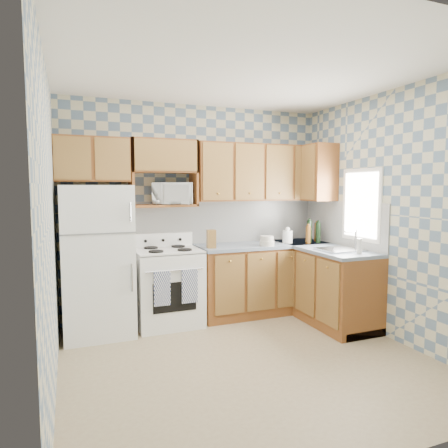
{
  "coord_description": "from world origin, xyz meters",
  "views": [
    {
      "loc": [
        -1.56,
        -3.36,
        1.66
      ],
      "look_at": [
        0.05,
        0.75,
        1.25
      ],
      "focal_mm": 32.0,
      "sensor_mm": 36.0,
      "label": 1
    }
  ],
  "objects_px": {
    "refrigerator": "(97,261)",
    "electric_kettle": "(287,237)",
    "microwave": "(172,193)",
    "stove_body": "(168,288)"
  },
  "relations": [
    {
      "from": "refrigerator",
      "to": "electric_kettle",
      "type": "distance_m",
      "value": 2.42
    },
    {
      "from": "microwave",
      "to": "electric_kettle",
      "type": "relative_size",
      "value": 2.89
    },
    {
      "from": "stove_body",
      "to": "electric_kettle",
      "type": "xyz_separation_m",
      "value": [
        1.61,
        -0.05,
        0.55
      ]
    },
    {
      "from": "refrigerator",
      "to": "electric_kettle",
      "type": "relative_size",
      "value": 10.15
    },
    {
      "from": "microwave",
      "to": "stove_body",
      "type": "bearing_deg",
      "value": -114.3
    },
    {
      "from": "refrigerator",
      "to": "microwave",
      "type": "distance_m",
      "value": 1.18
    },
    {
      "from": "stove_body",
      "to": "microwave",
      "type": "xyz_separation_m",
      "value": [
        0.09,
        0.13,
        1.13
      ]
    },
    {
      "from": "refrigerator",
      "to": "stove_body",
      "type": "relative_size",
      "value": 1.87
    },
    {
      "from": "stove_body",
      "to": "refrigerator",
      "type": "bearing_deg",
      "value": -178.22
    },
    {
      "from": "stove_body",
      "to": "electric_kettle",
      "type": "height_order",
      "value": "electric_kettle"
    }
  ]
}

